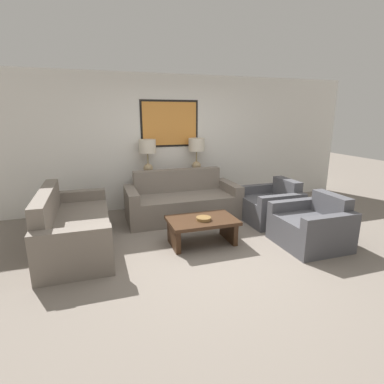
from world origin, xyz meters
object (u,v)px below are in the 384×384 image
at_px(coffee_table, 202,226).
at_px(table_lamp_right, 196,149).
at_px(armchair_near_camera, 311,227).
at_px(couch_by_side, 73,228).
at_px(console_table, 173,190).
at_px(couch_by_back_wall, 182,202).
at_px(armchair_near_back_wall, 270,206).
at_px(table_lamp_left, 148,151).
at_px(decorative_bowl, 204,219).

bearing_deg(coffee_table, table_lamp_right, 73.55).
bearing_deg(armchair_near_camera, couch_by_side, 163.13).
distance_m(console_table, couch_by_back_wall, 0.65).
height_order(couch_by_back_wall, coffee_table, couch_by_back_wall).
xyz_separation_m(table_lamp_right, coffee_table, (-0.55, -1.87, -0.92)).
distance_m(table_lamp_right, armchair_near_back_wall, 1.88).
height_order(table_lamp_right, couch_by_back_wall, table_lamp_right).
distance_m(couch_by_side, armchair_near_back_wall, 3.32).
bearing_deg(armchair_near_back_wall, console_table, 137.87).
xyz_separation_m(table_lamp_left, couch_by_back_wall, (0.50, -0.65, -0.90)).
height_order(couch_by_side, armchair_near_back_wall, couch_by_side).
relative_size(couch_by_side, armchair_near_camera, 2.21).
relative_size(couch_by_back_wall, coffee_table, 2.05).
distance_m(coffee_table, decorative_bowl, 0.14).
bearing_deg(coffee_table, couch_by_back_wall, 87.64).
bearing_deg(armchair_near_back_wall, couch_by_side, -178.59).
distance_m(armchair_near_back_wall, armchair_near_camera, 1.09).
height_order(couch_by_side, coffee_table, couch_by_side).
xyz_separation_m(coffee_table, decorative_bowl, (0.00, -0.05, 0.13)).
distance_m(console_table, decorative_bowl, 1.92).
relative_size(couch_by_side, decorative_bowl, 9.40).
bearing_deg(table_lamp_right, armchair_near_camera, -68.27).
height_order(couch_by_back_wall, couch_by_side, same).
xyz_separation_m(couch_by_side, armchair_near_camera, (3.32, -1.01, -0.02)).
bearing_deg(couch_by_side, table_lamp_left, 46.00).
xyz_separation_m(table_lamp_left, decorative_bowl, (0.45, -1.92, -0.78)).
xyz_separation_m(couch_by_back_wall, armchair_near_back_wall, (1.46, -0.67, -0.02)).
bearing_deg(couch_by_back_wall, decorative_bowl, -92.12).
bearing_deg(couch_by_side, armchair_near_back_wall, 1.41).
relative_size(couch_by_back_wall, couch_by_side, 1.00).
relative_size(couch_by_side, coffee_table, 2.05).
distance_m(table_lamp_left, armchair_near_camera, 3.24).
bearing_deg(decorative_bowl, table_lamp_left, 103.30).
bearing_deg(armchair_near_camera, table_lamp_left, 129.16).
height_order(couch_by_back_wall, decorative_bowl, couch_by_back_wall).
xyz_separation_m(couch_by_back_wall, coffee_table, (-0.05, -1.22, -0.01)).
bearing_deg(table_lamp_right, coffee_table, -106.45).
distance_m(table_lamp_right, couch_by_back_wall, 1.22).
bearing_deg(couch_by_side, console_table, 37.09).
bearing_deg(table_lamp_left, decorative_bowl, -76.70).
height_order(table_lamp_left, couch_by_side, table_lamp_left).
bearing_deg(armchair_near_back_wall, coffee_table, -160.21).
relative_size(console_table, couch_by_side, 0.75).
relative_size(console_table, armchair_near_back_wall, 1.64).
height_order(console_table, armchair_near_camera, armchair_near_camera).
distance_m(couch_by_side, decorative_bowl, 1.89).
distance_m(table_lamp_left, couch_by_back_wall, 1.22).
distance_m(table_lamp_left, decorative_bowl, 2.12).
height_order(table_lamp_right, decorative_bowl, table_lamp_right).
bearing_deg(armchair_near_camera, armchair_near_back_wall, 90.00).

